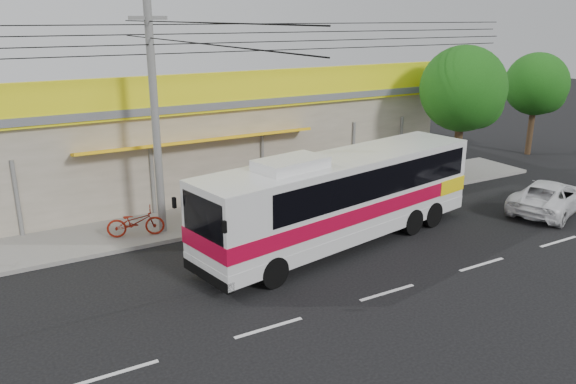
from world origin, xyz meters
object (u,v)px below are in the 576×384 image
coach_bus (346,192)px  tree_near (466,92)px  white_car (550,196)px  motorbike_red (136,222)px  tree_far (538,86)px  utility_pole (149,38)px

coach_bus → tree_near: tree_near is taller
coach_bus → white_car: size_ratio=2.46×
motorbike_red → coach_bus: bearing=-105.6°
tree_near → tree_far: (8.41, 2.38, -0.48)m
tree_near → tree_far: size_ratio=1.12×
motorbike_red → white_car: 16.87m
motorbike_red → tree_far: (24.08, 1.75, 3.33)m
motorbike_red → white_car: (15.95, -5.51, -0.02)m
motorbike_red → utility_pole: (1.02, 0.03, 6.48)m
utility_pole → tree_near: (14.65, -0.66, -2.67)m
white_car → utility_pole: (-14.93, 5.54, 6.51)m
coach_bus → utility_pole: bearing=133.1°
coach_bus → white_car: (9.43, -1.51, -1.24)m
coach_bus → tree_near: size_ratio=1.78×
motorbike_red → tree_near: 16.14m
tree_near → tree_far: 8.76m
white_car → tree_near: (-0.28, 4.88, 3.83)m
motorbike_red → utility_pole: utility_pole is taller
motorbike_red → tree_near: size_ratio=0.31×
tree_near → motorbike_red: bearing=177.7°
coach_bus → tree_near: bearing=9.5°
coach_bus → utility_pole: (-5.50, 4.03, 5.27)m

